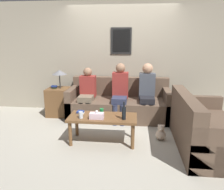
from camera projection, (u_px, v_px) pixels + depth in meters
name	position (u px, v px, depth m)	size (l,w,h in m)	color
ground_plane	(117.00, 126.00, 4.50)	(16.00, 16.00, 0.00)	#ADA899
wall_back	(121.00, 58.00, 5.19)	(9.00, 0.08, 2.60)	#9E937F
couch_main	(119.00, 104.00, 4.96)	(2.23, 0.93, 0.88)	brown
couch_side	(204.00, 130.00, 3.54)	(0.93, 1.68, 0.88)	brown
coffee_table	(103.00, 120.00, 3.72)	(1.15, 0.53, 0.47)	brown
side_table_with_lamp	(59.00, 100.00, 5.07)	(0.48, 0.48, 1.07)	brown
wine_bottle	(124.00, 113.00, 3.53)	(0.07, 0.07, 0.30)	black
drinking_glass	(81.00, 115.00, 3.60)	(0.07, 0.07, 0.11)	silver
book_stack	(80.00, 112.00, 3.83)	(0.13, 0.12, 0.05)	beige
soda_can	(102.00, 112.00, 3.73)	(0.07, 0.07, 0.12)	#197A38
tissue_box	(97.00, 116.00, 3.58)	(0.23, 0.12, 0.15)	silver
person_left	(87.00, 92.00, 4.79)	(0.34, 0.57, 1.13)	#756651
person_middle	(120.00, 90.00, 4.69)	(0.34, 0.59, 1.24)	#2D334C
person_right	(147.00, 90.00, 4.69)	(0.34, 0.58, 1.24)	black
teddy_bear	(161.00, 133.00, 3.86)	(0.18, 0.18, 0.28)	beige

